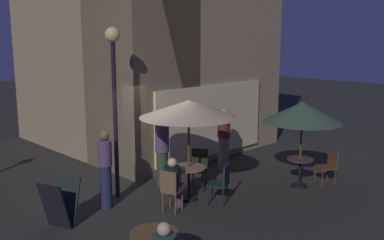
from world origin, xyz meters
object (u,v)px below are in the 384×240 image
object	(u,v)px
cafe_table_0	(300,167)
cafe_chair_0	(329,164)
patio_umbrella_0	(302,112)
patio_umbrella_1	(189,109)
patron_standing_3	(224,139)
cafe_chair_1	(199,165)
street_lamp_near_corner	(114,77)
patron_standing_4	(105,169)
cafe_chair_3	(222,181)
cafe_table_1	(189,175)
patron_standing_2	(162,152)
menu_sandwich_board	(60,203)
patron_seated_0	(174,180)
cafe_chair_2	(170,187)

from	to	relation	value
cafe_table_0	cafe_chair_0	distance (m)	0.81
patio_umbrella_0	patio_umbrella_1	world-z (taller)	patio_umbrella_1
patio_umbrella_1	patron_standing_3	world-z (taller)	patio_umbrella_1
patio_umbrella_1	cafe_chair_1	world-z (taller)	patio_umbrella_1
street_lamp_near_corner	patron_standing_4	world-z (taller)	street_lamp_near_corner
street_lamp_near_corner	cafe_chair_1	size ratio (longest dim) A/B	3.96
cafe_chair_1	cafe_chair_3	xyz separation A→B (m)	(-0.37, -1.08, -0.05)
cafe_table_0	patio_umbrella_1	xyz separation A→B (m)	(-2.60, 1.28, 1.62)
cafe_table_1	patio_umbrella_0	size ratio (longest dim) A/B	0.37
cafe_table_0	patron_standing_2	xyz separation A→B (m)	(-2.40, 2.44, 0.39)
menu_sandwich_board	patio_umbrella_0	xyz separation A→B (m)	(5.40, -2.00, 1.40)
patron_standing_4	cafe_chair_3	bearing A→B (deg)	147.40
menu_sandwich_board	cafe_table_0	bearing A→B (deg)	-42.66
patron_standing_3	patio_umbrella_0	bearing A→B (deg)	-119.59
patron_standing_3	patio_umbrella_1	bearing A→B (deg)	168.52
street_lamp_near_corner	cafe_table_0	size ratio (longest dim) A/B	5.39
cafe_table_1	patron_seated_0	bearing A→B (deg)	-161.42
cafe_table_1	menu_sandwich_board	bearing A→B (deg)	165.66
patron_standing_2	patron_standing_4	distance (m)	1.83
cafe_table_0	patron_standing_3	bearing A→B (deg)	95.74
cafe_chair_3	patron_standing_3	distance (m)	2.68
patio_umbrella_1	cafe_chair_3	distance (m)	1.76
patron_standing_2	cafe_table_0	bearing A→B (deg)	-102.41
cafe_table_0	cafe_table_1	size ratio (longest dim) A/B	0.92
cafe_chair_2	patron_standing_4	xyz separation A→B (m)	(-0.82, 1.19, 0.32)
menu_sandwich_board	patio_umbrella_0	world-z (taller)	patio_umbrella_0
menu_sandwich_board	patio_umbrella_1	xyz separation A→B (m)	(2.80, -0.72, 1.63)
cafe_table_0	cafe_chair_3	world-z (taller)	cafe_chair_3
menu_sandwich_board	cafe_chair_2	xyz separation A→B (m)	(2.00, -0.99, 0.07)
cafe_chair_0	patron_standing_3	size ratio (longest dim) A/B	0.51
cafe_chair_0	patio_umbrella_0	bearing A→B (deg)	0.00
cafe_chair_3	patron_seated_0	xyz separation A→B (m)	(-1.01, 0.47, 0.13)
cafe_chair_2	cafe_chair_3	distance (m)	1.23
patio_umbrella_1	patron_standing_2	bearing A→B (deg)	80.42
cafe_table_0	patio_umbrella_0	size ratio (longest dim) A/B	0.34
patron_standing_2	menu_sandwich_board	bearing A→B (deg)	131.40
patio_umbrella_1	patron_standing_3	size ratio (longest dim) A/B	1.35
cafe_chair_0	patron_standing_3	world-z (taller)	patron_standing_3
cafe_chair_2	cafe_table_0	bearing A→B (deg)	-35.22
cafe_table_0	menu_sandwich_board	bearing A→B (deg)	159.68
menu_sandwich_board	patron_standing_2	size ratio (longest dim) A/B	0.54
cafe_chair_1	cafe_table_1	bearing A→B (deg)	0.00
cafe_chair_2	patron_standing_3	bearing A→B (deg)	3.97
street_lamp_near_corner	patron_standing_3	bearing A→B (deg)	-4.18
patron_seated_0	patron_standing_3	xyz separation A→B (m)	(3.03, 1.27, 0.19)
cafe_table_0	cafe_chair_1	xyz separation A→B (m)	(-1.88, 1.67, 0.10)
cafe_table_0	patron_standing_4	world-z (taller)	patron_standing_4
cafe_table_1	street_lamp_near_corner	bearing A→B (deg)	129.47
street_lamp_near_corner	patio_umbrella_1	bearing A→B (deg)	-50.53
patio_umbrella_1	patron_standing_4	distance (m)	2.23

